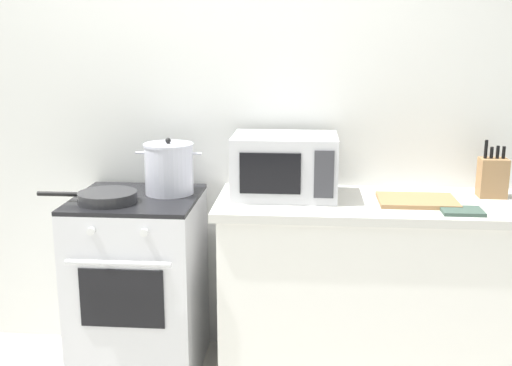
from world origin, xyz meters
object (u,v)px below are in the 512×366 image
Objects in this scene: stove at (140,285)px; cutting_board at (417,201)px; microwave at (285,166)px; oven_mitt at (462,211)px; stock_pot at (169,168)px; knife_block at (492,177)px; frying_pan at (106,197)px.

cutting_board reaches higher than stove.
cutting_board is (1.35, 0.00, 0.47)m from stove.
microwave is at bearing 6.27° from stove.
stock_pot is at bearing 169.94° from oven_mitt.
knife_block is at bearing 20.43° from cutting_board.
frying_pan reaches higher than oven_mitt.
stock_pot is 1.18× the size of knife_block.
stove is 1.59m from oven_mitt.
stock_pot is 0.57m from microwave.
frying_pan is at bearing 178.32° from oven_mitt.
frying_pan is at bearing -172.16° from knife_block.
stock_pot reaches higher than frying_pan.
oven_mitt is (0.17, -0.16, -0.00)m from cutting_board.
microwave is at bearing -176.46° from knife_block.
cutting_board is at bearing 0.05° from stove.
knife_block is (1.72, 0.14, 0.56)m from stove.
microwave reaches higher than cutting_board.
stove is at bearing -173.73° from microwave.
frying_pan is (-0.11, -0.11, 0.48)m from stove.
stock_pot is at bearing -177.89° from knife_block.
microwave is 2.78× the size of oven_mitt.
cutting_board is 0.23m from oven_mitt.
microwave is at bearing 12.91° from frying_pan.
frying_pan reaches higher than cutting_board.
stove is at bearing 174.01° from oven_mitt.
knife_block is (1.57, 0.06, -0.03)m from stock_pot.
stock_pot is at bearing 176.07° from cutting_board.
cutting_board is at bearing -3.93° from stock_pot.
microwave is 1.39× the size of cutting_board.
stove is 1.82m from knife_block.
microwave reaches higher than stove.
cutting_board is 2.00× the size of oven_mitt.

